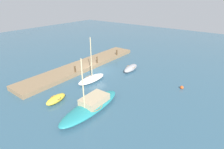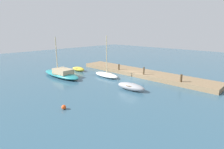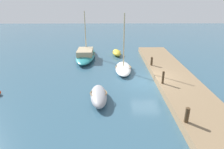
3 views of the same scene
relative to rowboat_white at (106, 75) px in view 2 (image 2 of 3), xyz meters
The scene contains 10 objects.
ground_plane 3.45m from the rowboat_white, 146.21° to the right, with size 84.00×84.00×0.00m, color #33566B.
dock_platform 5.23m from the rowboat_white, 123.01° to the right, with size 21.41×3.50×0.57m, color #846B4C.
rowboat_white is the anchor object (origin of this frame).
dinghy_yellow 5.90m from the rowboat_white, ahead, with size 2.57×1.33×0.68m.
rowboat_grey 6.43m from the rowboat_white, 160.29° to the left, with size 3.43×1.46×0.80m.
sailboat_teal 6.32m from the rowboat_white, 43.59° to the left, with size 7.65×2.40×5.53m.
mooring_post_west 9.94m from the rowboat_white, 163.05° to the right, with size 0.24×0.24×0.88m, color #47331E.
mooring_post_mid_west 5.25m from the rowboat_white, 146.19° to the right, with size 0.18×0.18×1.03m, color #47331E.
mooring_post_mid_east 2.97m from the rowboat_white, 86.37° to the right, with size 0.22×0.22×0.85m, color #47331E.
marker_buoy 11.20m from the rowboat_white, 116.89° to the left, with size 0.39×0.39×0.39m, color #E54C19.
Camera 2 is at (-14.81, 19.29, 6.49)m, focal length 29.09 mm.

